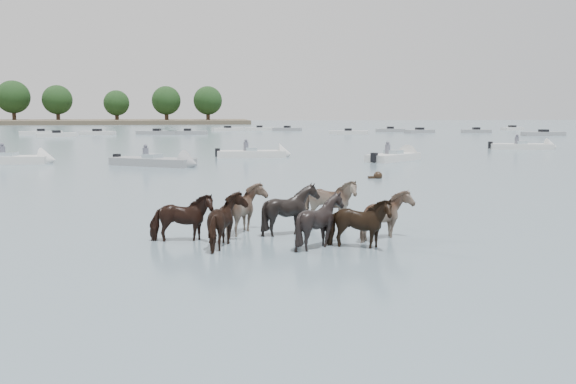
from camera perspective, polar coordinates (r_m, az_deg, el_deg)
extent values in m
plane|color=slate|center=(13.46, -3.64, -6.53)|extent=(400.00, 400.00, 0.00)
imported|color=black|center=(15.46, -10.12, -2.66)|extent=(1.64, 0.75, 1.38)
imported|color=#A1816D|center=(16.24, -3.89, -1.89)|extent=(1.28, 1.49, 1.47)
imported|color=black|center=(16.13, 0.27, -1.87)|extent=(1.74, 1.66, 1.51)
imported|color=gray|center=(17.74, 3.86, -1.09)|extent=(1.89, 1.28, 1.46)
imported|color=black|center=(14.71, -5.62, -3.00)|extent=(1.41, 1.59, 1.44)
imported|color=black|center=(14.61, 3.10, -2.97)|extent=(1.42, 1.29, 1.47)
imported|color=black|center=(14.59, 6.68, -3.19)|extent=(1.80, 1.25, 1.39)
imported|color=#7A6453|center=(15.64, 9.49, -2.50)|extent=(1.72, 1.79, 1.39)
sphere|color=black|center=(30.00, 8.57, 1.53)|extent=(0.44, 0.44, 0.44)
cube|color=black|center=(29.94, 8.11, 1.34)|extent=(0.50, 0.22, 0.18)
cube|color=silver|center=(42.12, -25.01, 2.77)|extent=(4.94, 1.92, 0.55)
cone|color=silver|center=(41.30, -21.87, 2.85)|extent=(1.01, 1.66, 1.60)
cube|color=#99ADB7|center=(42.09, -25.04, 3.24)|extent=(0.87, 1.17, 0.35)
cylinder|color=#595966|center=(42.20, -25.57, 3.49)|extent=(0.36, 0.36, 0.70)
sphere|color=#595966|center=(42.17, -25.61, 4.10)|extent=(0.24, 0.24, 0.24)
cube|color=gray|center=(37.45, -12.78, 2.77)|extent=(5.43, 4.07, 0.55)
cone|color=gray|center=(35.98, -9.29, 2.66)|extent=(1.58, 1.84, 1.60)
cube|color=#99ADB7|center=(37.43, -12.79, 3.30)|extent=(1.25, 1.37, 0.35)
cube|color=black|center=(39.04, -16.00, 3.08)|extent=(0.48, 0.48, 0.60)
cylinder|color=#595966|center=(37.45, -13.41, 3.59)|extent=(0.36, 0.36, 0.70)
sphere|color=#595966|center=(37.42, -13.44, 4.28)|extent=(0.24, 0.24, 0.24)
cube|color=silver|center=(43.36, -3.49, 3.60)|extent=(4.98, 1.88, 0.55)
cone|color=silver|center=(43.47, -0.26, 3.62)|extent=(0.99, 1.65, 1.60)
cube|color=#99ADB7|center=(43.34, -3.49, 4.06)|extent=(0.86, 1.16, 0.35)
cube|color=black|center=(43.38, -6.73, 3.76)|extent=(0.37, 0.37, 0.60)
cylinder|color=#595966|center=(43.30, -4.03, 4.32)|extent=(0.36, 0.36, 0.70)
sphere|color=#595966|center=(43.28, -4.03, 4.91)|extent=(0.24, 0.24, 0.24)
cube|color=silver|center=(40.80, 10.00, 3.24)|extent=(4.47, 4.09, 0.55)
cone|color=silver|center=(42.70, 11.63, 3.39)|extent=(1.71, 1.81, 1.60)
cube|color=#99ADB7|center=(40.78, 10.01, 3.73)|extent=(1.33, 1.37, 0.35)
cube|color=black|center=(38.93, 8.21, 3.28)|extent=(0.49, 0.49, 0.60)
cylinder|color=#595966|center=(40.65, 9.48, 4.01)|extent=(0.36, 0.36, 0.70)
sphere|color=#595966|center=(40.62, 9.49, 4.64)|extent=(0.24, 0.24, 0.24)
cube|color=silver|center=(56.30, 21.31, 4.03)|extent=(5.43, 2.82, 0.55)
cone|color=silver|center=(57.03, 23.84, 3.94)|extent=(1.26, 1.77, 1.60)
cube|color=#99ADB7|center=(56.29, 21.33, 4.39)|extent=(1.05, 1.28, 0.35)
cube|color=black|center=(55.68, 18.73, 4.27)|extent=(0.42, 0.42, 0.60)
cylinder|color=#595966|center=(56.08, 20.98, 4.60)|extent=(0.36, 0.36, 0.70)
sphere|color=#595966|center=(56.06, 21.00, 5.06)|extent=(0.24, 0.24, 0.24)
cube|color=silver|center=(91.43, -22.49, 5.21)|extent=(5.84, 3.25, 0.60)
cube|color=black|center=(91.42, -22.50, 5.44)|extent=(1.27, 1.27, 0.50)
cube|color=silver|center=(83.08, -21.21, 5.07)|extent=(5.02, 3.05, 0.60)
cube|color=black|center=(83.06, -21.22, 5.34)|extent=(1.28, 1.28, 0.50)
cube|color=silver|center=(88.34, -17.72, 5.36)|extent=(5.17, 2.83, 0.60)
cube|color=black|center=(88.33, -17.73, 5.60)|extent=(1.24, 1.24, 0.50)
cube|color=gray|center=(87.45, -12.38, 5.52)|extent=(5.95, 2.71, 0.60)
cube|color=black|center=(87.43, -12.39, 5.77)|extent=(1.19, 1.19, 0.50)
cube|color=gray|center=(86.68, -9.54, 5.58)|extent=(5.66, 1.85, 0.60)
cube|color=black|center=(86.67, -9.55, 5.83)|extent=(1.06, 1.06, 0.50)
cube|color=silver|center=(101.14, -5.78, 5.94)|extent=(5.41, 2.90, 0.60)
cube|color=black|center=(101.13, -5.78, 6.15)|extent=(1.24, 1.24, 0.50)
cube|color=silver|center=(103.36, -2.74, 6.00)|extent=(5.04, 1.58, 0.60)
cube|color=black|center=(103.34, -2.74, 6.21)|extent=(1.02, 1.02, 0.50)
cube|color=gray|center=(101.78, -0.07, 5.99)|extent=(5.06, 3.20, 0.60)
cube|color=black|center=(101.77, -0.07, 6.20)|extent=(1.30, 1.30, 0.50)
cube|color=silver|center=(86.54, 5.75, 5.64)|extent=(5.71, 2.51, 0.60)
cube|color=black|center=(86.53, 5.75, 5.89)|extent=(1.17, 1.17, 0.50)
cube|color=gray|center=(97.59, 9.72, 5.80)|extent=(4.70, 2.11, 0.60)
cube|color=black|center=(97.58, 9.73, 6.02)|extent=(1.13, 1.13, 0.50)
cube|color=gray|center=(92.99, 12.44, 5.64)|extent=(5.16, 3.34, 0.60)
cube|color=black|center=(92.98, 12.44, 5.88)|extent=(1.31, 1.31, 0.50)
cube|color=gray|center=(96.16, 17.50, 5.53)|extent=(4.51, 2.24, 0.60)
cube|color=black|center=(96.15, 17.51, 5.76)|extent=(1.16, 1.16, 0.50)
cube|color=gray|center=(88.37, 23.17, 5.10)|extent=(6.10, 2.03, 0.60)
cube|color=black|center=(88.36, 23.18, 5.35)|extent=(1.09, 1.09, 0.50)
cube|color=silver|center=(111.89, 20.59, 5.65)|extent=(4.63, 3.02, 0.60)
cube|color=black|center=(111.88, 20.60, 5.85)|extent=(1.30, 1.30, 0.50)
cylinder|color=#382619|center=(175.49, -24.65, 6.58)|extent=(1.00, 1.00, 3.89)
sphere|color=black|center=(175.52, -24.74, 8.24)|extent=(8.64, 8.64, 8.64)
cylinder|color=#382619|center=(171.31, -21.06, 6.69)|extent=(1.00, 1.00, 3.48)
sphere|color=black|center=(171.33, -21.14, 8.20)|extent=(7.72, 7.72, 7.72)
cylinder|color=#382619|center=(165.67, -15.99, 6.80)|extent=(1.00, 1.00, 3.00)
sphere|color=black|center=(165.68, -16.04, 8.16)|extent=(6.67, 6.67, 6.67)
cylinder|color=#382619|center=(160.51, -11.49, 6.99)|extent=(1.00, 1.00, 3.35)
sphere|color=black|center=(160.52, -11.53, 8.55)|extent=(7.43, 7.43, 7.43)
cylinder|color=#382619|center=(160.02, -7.63, 7.07)|extent=(1.00, 1.00, 3.36)
sphere|color=black|center=(160.04, -7.65, 8.64)|extent=(7.46, 7.46, 7.46)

